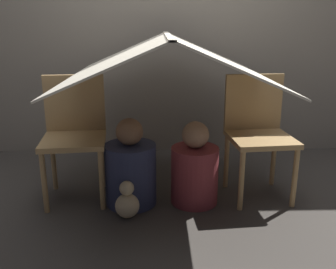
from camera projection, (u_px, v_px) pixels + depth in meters
ground_plane at (168, 204)px, 2.63m from camera, size 8.80×8.80×0.00m
wall_back at (165, 19)px, 3.40m from camera, size 7.00×0.05×2.50m
chair_left at (75, 131)px, 2.64m from camera, size 0.47×0.47×0.87m
chair_right at (258, 129)px, 2.68m from camera, size 0.47×0.47×0.87m
sheet_canopy at (168, 57)px, 2.44m from camera, size 1.31×1.56×0.29m
person_front at (131, 170)px, 2.58m from camera, size 0.35×0.35×0.61m
person_second at (195, 170)px, 2.59m from camera, size 0.33×0.33×0.59m
plush_toy at (127, 203)px, 2.42m from camera, size 0.16×0.16×0.25m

